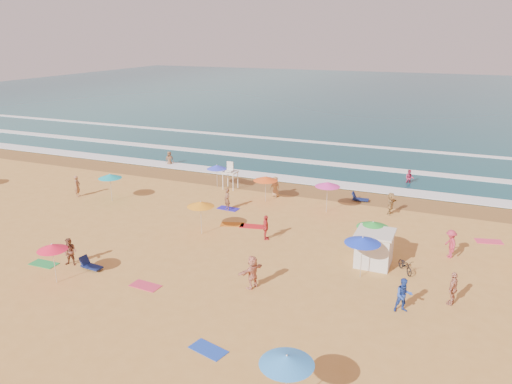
% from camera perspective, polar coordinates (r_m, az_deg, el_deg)
% --- Properties ---
extents(ground, '(220.00, 220.00, 0.00)m').
position_cam_1_polar(ground, '(33.24, -0.05, -5.90)').
color(ground, gold).
rests_on(ground, ground).
extents(ocean, '(220.00, 140.00, 0.18)m').
position_cam_1_polar(ocean, '(113.45, 16.97, 10.30)').
color(ocean, '#0C4756').
rests_on(ocean, ground).
extents(wet_sand, '(220.00, 220.00, 0.00)m').
position_cam_1_polar(wet_sand, '(44.29, 6.25, 0.15)').
color(wet_sand, olive).
rests_on(wet_sand, ground).
extents(surf_foam, '(200.00, 18.70, 0.05)m').
position_cam_1_polar(surf_foam, '(52.46, 9.06, 2.94)').
color(surf_foam, white).
rests_on(surf_foam, ground).
extents(cabana, '(2.00, 2.00, 2.00)m').
position_cam_1_polar(cabana, '(30.81, 13.34, -6.37)').
color(cabana, silver).
rests_on(cabana, ground).
extents(cabana_roof, '(2.20, 2.20, 0.12)m').
position_cam_1_polar(cabana_roof, '(30.40, 13.48, -4.54)').
color(cabana_roof, silver).
rests_on(cabana_roof, cabana).
extents(bicycle, '(1.35, 1.65, 0.85)m').
position_cam_1_polar(bicycle, '(30.58, 16.69, -8.04)').
color(bicycle, black).
rests_on(bicycle, ground).
extents(lifeguard_stand, '(1.20, 1.20, 2.10)m').
position_cam_1_polar(lifeguard_stand, '(44.39, -2.95, 1.68)').
color(lifeguard_stand, white).
rests_on(lifeguard_stand, ground).
extents(beach_umbrellas, '(53.89, 29.62, 0.77)m').
position_cam_1_polar(beach_umbrellas, '(32.88, 2.34, -2.11)').
color(beach_umbrellas, '#17ADBB').
rests_on(beach_umbrellas, ground).
extents(loungers, '(44.16, 25.52, 0.34)m').
position_cam_1_polar(loungers, '(27.84, 4.43, -10.55)').
color(loungers, '#101352').
rests_on(loungers, ground).
extents(towels, '(48.07, 19.12, 0.03)m').
position_cam_1_polar(towels, '(31.24, -0.66, -7.49)').
color(towels, red).
rests_on(towels, ground).
extents(beachgoers, '(48.98, 25.96, 2.13)m').
position_cam_1_polar(beachgoers, '(35.03, 3.60, -3.18)').
color(beachgoers, red).
rests_on(beachgoers, ground).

